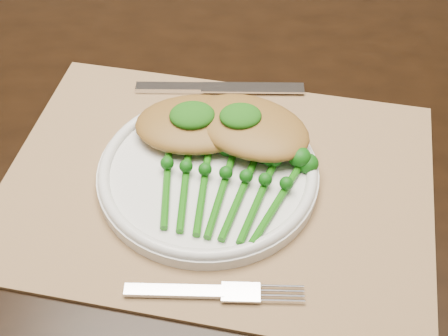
{
  "coord_description": "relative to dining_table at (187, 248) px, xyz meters",
  "views": [
    {
      "loc": [
        0.13,
        -0.58,
        1.29
      ],
      "look_at": [
        0.15,
        -0.11,
        0.78
      ],
      "focal_mm": 50.0,
      "sensor_mm": 36.0,
      "label": 1
    }
  ],
  "objects": [
    {
      "name": "dining_table",
      "position": [
        0.0,
        0.0,
        0.0
      ],
      "size": [
        1.65,
        0.99,
        0.75
      ],
      "rotation": [
        0.0,
        0.0,
        -0.06
      ],
      "color": "black",
      "rests_on": "ground"
    },
    {
      "name": "placemat",
      "position": [
        0.05,
        -0.18,
        0.38
      ],
      "size": [
        0.56,
        0.46,
        0.0
      ],
      "primitive_type": "cube",
      "rotation": [
        0.0,
        0.0,
        -0.26
      ],
      "color": "#93704A",
      "rests_on": "dining_table"
    },
    {
      "name": "dinner_plate",
      "position": [
        0.04,
        -0.17,
        0.39
      ],
      "size": [
        0.25,
        0.25,
        0.02
      ],
      "color": "silver",
      "rests_on": "placemat"
    },
    {
      "name": "knife",
      "position": [
        0.04,
        -0.02,
        0.38
      ],
      "size": [
        0.22,
        0.03,
        0.01
      ],
      "rotation": [
        0.0,
        0.0,
        -0.07
      ],
      "color": "silver",
      "rests_on": "placemat"
    },
    {
      "name": "fork",
      "position": [
        0.05,
        -0.33,
        0.38
      ],
      "size": [
        0.18,
        0.03,
        0.01
      ],
      "rotation": [
        0.0,
        0.0,
        -0.08
      ],
      "color": "silver",
      "rests_on": "placemat"
    },
    {
      "name": "chicken_fillet_left",
      "position": [
        0.03,
        -0.11,
        0.41
      ],
      "size": [
        0.15,
        0.1,
        0.03
      ],
      "primitive_type": "ellipsoid",
      "rotation": [
        0.0,
        0.0,
        -0.02
      ],
      "color": "olive",
      "rests_on": "dinner_plate"
    },
    {
      "name": "chicken_fillet_right",
      "position": [
        0.09,
        -0.13,
        0.41
      ],
      "size": [
        0.17,
        0.16,
        0.03
      ],
      "primitive_type": "ellipsoid",
      "rotation": [
        0.0,
        0.0,
        -0.58
      ],
      "color": "olive",
      "rests_on": "dinner_plate"
    },
    {
      "name": "pesto_dollop_left",
      "position": [
        0.02,
        -0.11,
        0.42
      ],
      "size": [
        0.05,
        0.04,
        0.02
      ],
      "primitive_type": "ellipsoid",
      "color": "#0F4409",
      "rests_on": "chicken_fillet_left"
    },
    {
      "name": "pesto_dollop_right",
      "position": [
        0.08,
        -0.12,
        0.43
      ],
      "size": [
        0.05,
        0.04,
        0.02
      ],
      "primitive_type": "ellipsoid",
      "color": "#0F4409",
      "rests_on": "chicken_fillet_right"
    },
    {
      "name": "broccolini_bundle",
      "position": [
        0.05,
        -0.21,
        0.4
      ],
      "size": [
        0.19,
        0.2,
        0.04
      ],
      "rotation": [
        0.0,
        0.0,
        -0.28
      ],
      "color": "#155C0C",
      "rests_on": "dinner_plate"
    }
  ]
}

